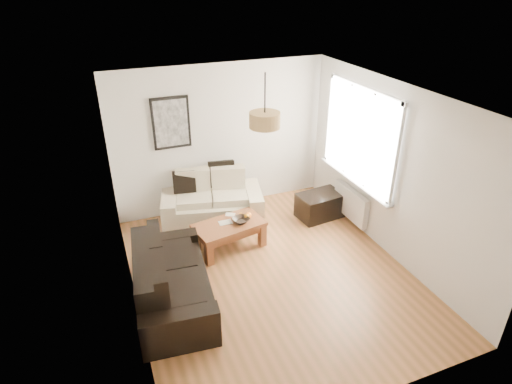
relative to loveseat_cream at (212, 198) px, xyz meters
name	(u,v)px	position (x,y,z in m)	size (l,w,h in m)	color
floor	(271,274)	(0.35, -1.78, -0.42)	(4.50, 4.50, 0.00)	brown
ceiling	(275,97)	(0.35, -1.78, 2.18)	(3.80, 4.50, 0.00)	white
wall_back	(221,139)	(0.35, 0.47, 0.88)	(3.80, 0.04, 2.60)	silver
wall_front	(375,306)	(0.35, -4.03, 0.88)	(3.80, 0.04, 2.60)	silver
wall_left	(124,223)	(-1.55, -1.78, 0.88)	(0.04, 4.50, 2.60)	silver
wall_right	(392,172)	(2.25, -1.78, 0.88)	(0.04, 4.50, 2.60)	silver
window_bay	(361,136)	(2.21, -0.98, 1.18)	(0.14, 1.90, 1.60)	white
radiator	(351,203)	(2.17, -0.98, -0.04)	(0.10, 0.90, 0.52)	white
poster	(171,123)	(-0.50, 0.44, 1.28)	(0.62, 0.04, 0.87)	black
pendant_shade	(265,120)	(0.35, -1.48, 1.81)	(0.40, 0.40, 0.20)	tan
loveseat_cream	(212,198)	(0.00, 0.00, 0.00)	(1.70, 0.93, 0.84)	beige
sofa_leather	(172,277)	(-1.08, -1.84, -0.02)	(1.86, 0.91, 0.81)	black
coffee_table	(229,235)	(0.00, -0.92, -0.20)	(1.07, 0.59, 0.44)	brown
ottoman	(320,205)	(1.80, -0.60, -0.20)	(0.77, 0.50, 0.44)	black
cushion_left	(184,182)	(-0.41, 0.21, 0.30)	(0.38, 0.12, 0.38)	black
cushion_right	(222,174)	(0.26, 0.21, 0.33)	(0.45, 0.14, 0.45)	black
fruit_bowl	(241,220)	(0.19, -0.94, 0.05)	(0.26, 0.26, 0.06)	black
orange_a	(247,216)	(0.31, -0.88, 0.06)	(0.08, 0.08, 0.08)	orange
orange_b	(249,215)	(0.35, -0.86, 0.06)	(0.09, 0.09, 0.09)	orange
orange_c	(241,214)	(0.24, -0.79, 0.06)	(0.06, 0.06, 0.06)	orange
papers	(225,222)	(-0.04, -0.87, 0.02)	(0.20, 0.14, 0.01)	silver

